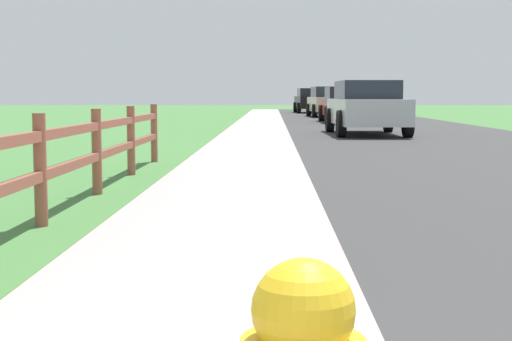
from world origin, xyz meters
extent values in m
plane|color=#43773A|center=(0.00, 25.00, 0.00)|extent=(120.00, 120.00, 0.00)
cube|color=#353535|center=(3.50, 27.00, 0.00)|extent=(7.00, 66.00, 0.01)
cube|color=#BA9D9B|center=(-3.00, 27.00, 0.00)|extent=(6.00, 66.00, 0.01)
cube|color=#43773A|center=(-4.50, 27.00, 0.01)|extent=(5.00, 66.00, 0.00)
sphere|color=yellow|center=(-0.44, 1.28, 0.63)|extent=(0.24, 0.24, 0.24)
cube|color=gold|center=(-0.44, 1.28, 0.71)|extent=(0.04, 0.04, 0.04)
cylinder|color=brown|center=(-2.48, 5.99, 0.48)|extent=(0.11, 0.11, 0.97)
cylinder|color=brown|center=(-2.48, 8.10, 0.48)|extent=(0.11, 0.11, 0.97)
cylinder|color=brown|center=(-2.48, 10.22, 0.48)|extent=(0.11, 0.11, 0.97)
cylinder|color=brown|center=(-2.48, 12.33, 0.48)|extent=(0.11, 0.11, 0.97)
cube|color=brown|center=(-2.48, 5.99, 0.44)|extent=(0.07, 12.69, 0.09)
cube|color=brown|center=(-2.48, 5.99, 0.78)|extent=(0.07, 12.69, 0.09)
cube|color=#B7BABF|center=(2.17, 21.46, 0.66)|extent=(1.89, 4.83, 0.70)
cube|color=#1E232B|center=(2.17, 21.46, 1.26)|extent=(1.62, 2.64, 0.51)
cylinder|color=black|center=(1.25, 22.92, 0.36)|extent=(0.24, 0.73, 0.72)
cylinder|color=black|center=(3.02, 22.97, 0.36)|extent=(0.24, 0.73, 0.72)
cylinder|color=black|center=(1.32, 19.96, 0.36)|extent=(0.24, 0.73, 0.72)
cylinder|color=black|center=(3.09, 20.00, 0.36)|extent=(0.24, 0.73, 0.72)
cube|color=maroon|center=(2.60, 31.30, 0.60)|extent=(2.00, 4.50, 0.61)
cube|color=#1E232B|center=(2.60, 31.39, 1.18)|extent=(1.72, 2.29, 0.55)
cylinder|color=black|center=(1.62, 32.66, 0.35)|extent=(0.24, 0.70, 0.70)
cylinder|color=black|center=(3.52, 32.70, 0.35)|extent=(0.24, 0.70, 0.70)
cylinder|color=black|center=(1.69, 29.90, 0.35)|extent=(0.24, 0.70, 0.70)
cylinder|color=black|center=(3.59, 29.94, 0.35)|extent=(0.24, 0.70, 0.70)
cube|color=#C6B793|center=(2.44, 39.41, 0.65)|extent=(2.05, 4.48, 0.73)
cube|color=#1E232B|center=(2.43, 39.62, 1.28)|extent=(1.72, 2.50, 0.53)
cylinder|color=black|center=(1.46, 40.72, 0.33)|extent=(0.26, 0.68, 0.67)
cylinder|color=black|center=(3.25, 40.82, 0.33)|extent=(0.26, 0.68, 0.67)
cylinder|color=black|center=(1.63, 38.00, 0.33)|extent=(0.26, 0.68, 0.67)
cylinder|color=black|center=(3.42, 38.11, 0.33)|extent=(0.26, 0.68, 0.67)
cube|color=black|center=(2.02, 48.49, 0.66)|extent=(2.07, 4.51, 0.76)
cube|color=#1E232B|center=(2.01, 48.71, 1.29)|extent=(1.74, 2.40, 0.50)
cylinder|color=black|center=(1.03, 49.81, 0.33)|extent=(0.25, 0.66, 0.65)
cylinder|color=black|center=(2.87, 49.91, 0.33)|extent=(0.25, 0.66, 0.65)
cylinder|color=black|center=(1.17, 47.07, 0.33)|extent=(0.25, 0.66, 0.65)
cylinder|color=black|center=(3.01, 47.17, 0.33)|extent=(0.25, 0.66, 0.65)
camera|label=1|loc=(-0.52, -0.45, 1.12)|focal=54.06mm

